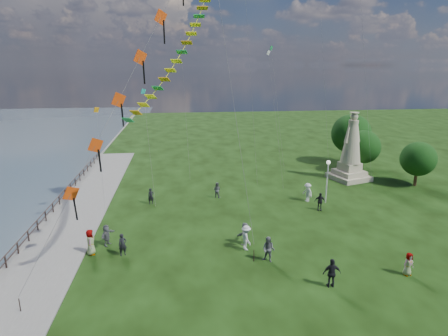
{
  "coord_description": "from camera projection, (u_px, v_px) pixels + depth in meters",
  "views": [
    {
      "loc": [
        -4.42,
        -20.18,
        13.31
      ],
      "look_at": [
        -1.0,
        8.0,
        5.5
      ],
      "focal_mm": 30.0,
      "sensor_mm": 36.0,
      "label": 1
    }
  ],
  "objects": [
    {
      "name": "lamppost",
      "position": [
        328.0,
        172.0,
        36.72
      ],
      "size": [
        0.41,
        0.41,
        4.37
      ],
      "color": "silver",
      "rests_on": "ground"
    },
    {
      "name": "statue",
      "position": [
        351.0,
        155.0,
        44.46
      ],
      "size": [
        4.97,
        4.97,
        8.07
      ],
      "rotation": [
        0.0,
        0.0,
        0.3
      ],
      "color": "tan",
      "rests_on": "ground"
    },
    {
      "name": "person_0",
      "position": [
        123.0,
        245.0,
        26.94
      ],
      "size": [
        0.72,
        0.61,
        1.66
      ],
      "primitive_type": "imported",
      "rotation": [
        0.0,
        0.0,
        0.42
      ],
      "color": "black",
      "rests_on": "ground"
    },
    {
      "name": "person_9",
      "position": [
        320.0,
        201.0,
        35.37
      ],
      "size": [
        1.11,
        0.73,
        1.74
      ],
      "primitive_type": "imported",
      "rotation": [
        0.0,
        0.0,
        -0.22
      ],
      "color": "black",
      "rests_on": "ground"
    },
    {
      "name": "small_kites",
      "position": [
        246.0,
        54.0,
        42.04
      ],
      "size": [
        29.24,
        16.85,
        26.96
      ],
      "color": "#1DAFA4",
      "rests_on": "ground"
    },
    {
      "name": "person_7",
      "position": [
        217.0,
        190.0,
        38.78
      ],
      "size": [
        0.94,
        0.83,
        1.64
      ],
      "primitive_type": "imported",
      "rotation": [
        0.0,
        0.0,
        2.61
      ],
      "color": "#595960",
      "rests_on": "ground"
    },
    {
      "name": "person_3",
      "position": [
        332.0,
        273.0,
        23.02
      ],
      "size": [
        1.16,
        0.66,
        1.9
      ],
      "primitive_type": "imported",
      "rotation": [
        0.0,
        0.0,
        3.06
      ],
      "color": "black",
      "rests_on": "ground"
    },
    {
      "name": "red_kite_train",
      "position": [
        128.0,
        85.0,
        23.68
      ],
      "size": [
        9.94,
        9.35,
        19.5
      ],
      "color": "black",
      "rests_on": "ground"
    },
    {
      "name": "waterfront",
      "position": [
        48.0,
        237.0,
        30.21
      ],
      "size": [
        200.0,
        200.0,
        1.51
      ],
      "color": "#364552",
      "rests_on": "ground"
    },
    {
      "name": "person_6",
      "position": [
        151.0,
        196.0,
        36.98
      ],
      "size": [
        0.66,
        0.5,
        1.61
      ],
      "primitive_type": "imported",
      "rotation": [
        0.0,
        0.0,
        0.21
      ],
      "color": "black",
      "rests_on": "ground"
    },
    {
      "name": "person_10",
      "position": [
        90.0,
        242.0,
        27.04
      ],
      "size": [
        0.69,
        1.0,
        1.92
      ],
      "primitive_type": "imported",
      "rotation": [
        0.0,
        0.0,
        1.7
      ],
      "color": "#595960",
      "rests_on": "ground"
    },
    {
      "name": "person_1",
      "position": [
        268.0,
        250.0,
        26.02
      ],
      "size": [
        1.06,
        0.96,
        1.86
      ],
      "primitive_type": "imported",
      "rotation": [
        0.0,
        0.0,
        -0.59
      ],
      "color": "#595960",
      "rests_on": "ground"
    },
    {
      "name": "person_11",
      "position": [
        245.0,
        233.0,
        28.65
      ],
      "size": [
        1.56,
        1.7,
        1.75
      ],
      "primitive_type": "imported",
      "rotation": [
        0.0,
        0.0,
        4.04
      ],
      "color": "#595960",
      "rests_on": "ground"
    },
    {
      "name": "person_2",
      "position": [
        246.0,
        238.0,
        27.74
      ],
      "size": [
        0.93,
        1.36,
        1.91
      ],
      "primitive_type": "imported",
      "rotation": [
        0.0,
        0.0,
        1.83
      ],
      "color": "silver",
      "rests_on": "ground"
    },
    {
      "name": "person_5",
      "position": [
        107.0,
        235.0,
        28.45
      ],
      "size": [
        1.25,
        1.68,
        1.67
      ],
      "primitive_type": "imported",
      "rotation": [
        0.0,
        0.0,
        1.14
      ],
      "color": "#595960",
      "rests_on": "ground"
    },
    {
      "name": "person_4",
      "position": [
        408.0,
        264.0,
        24.39
      ],
      "size": [
        0.86,
        0.64,
        1.57
      ],
      "primitive_type": "imported",
      "rotation": [
        0.0,
        0.0,
        0.24
      ],
      "color": "#595960",
      "rests_on": "ground"
    },
    {
      "name": "person_8",
      "position": [
        307.0,
        192.0,
        37.66
      ],
      "size": [
        1.06,
        1.39,
        1.92
      ],
      "primitive_type": "imported",
      "rotation": [
        0.0,
        0.0,
        -1.18
      ],
      "color": "silver",
      "rests_on": "ground"
    },
    {
      "name": "tree_row",
      "position": [
        366.0,
        142.0,
        48.1
      ],
      "size": [
        7.95,
        14.62,
        6.97
      ],
      "color": "#382314",
      "rests_on": "ground"
    }
  ]
}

